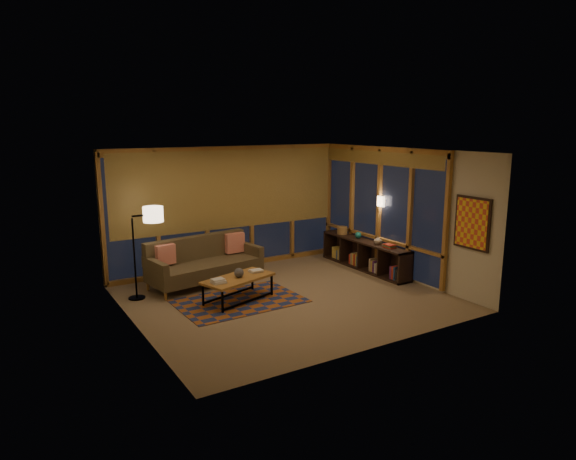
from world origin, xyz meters
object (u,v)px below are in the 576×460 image
coffee_table (238,289)px  floor_lamp (134,254)px  sofa (205,262)px  bookshelf (365,255)px

coffee_table → floor_lamp: size_ratio=0.79×
sofa → coffee_table: 1.27m
sofa → bookshelf: 3.53m
coffee_table → floor_lamp: bearing=127.4°
sofa → floor_lamp: floor_lamp is taller
sofa → coffee_table: (0.12, -1.24, -0.24)m
floor_lamp → bookshelf: size_ratio=0.65×
sofa → bookshelf: (3.44, -0.80, -0.14)m
floor_lamp → coffee_table: bearing=-38.1°
coffee_table → bookshelf: (3.31, 0.44, 0.10)m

